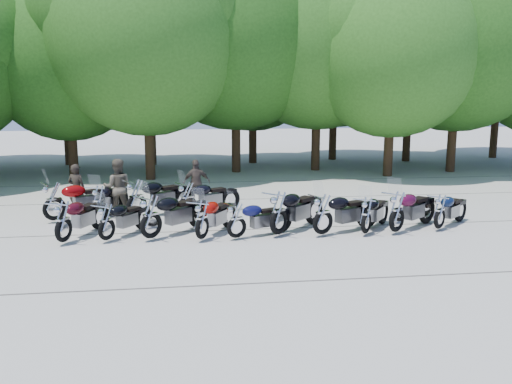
{
  "coord_description": "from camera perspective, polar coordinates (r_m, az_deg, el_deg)",
  "views": [
    {
      "loc": [
        -2.01,
        -13.64,
        3.92
      ],
      "look_at": [
        0.0,
        1.5,
        1.1
      ],
      "focal_mm": 38.0,
      "sensor_mm": 36.0,
      "label": 1
    }
  ],
  "objects": [
    {
      "name": "motorcycle_10",
      "position": [
        17.5,
        -20.49,
        -0.8
      ],
      "size": [
        2.56,
        1.81,
        1.41
      ],
      "primitive_type": null,
      "rotation": [
        0.0,
        0.0,
        2.04
      ],
      "color": "#7B0406",
      "rests_on": "ground"
    },
    {
      "name": "motorcycle_8",
      "position": [
        15.58,
        14.63,
        -1.88
      ],
      "size": [
        2.36,
        2.06,
        1.36
      ],
      "primitive_type": null,
      "rotation": [
        0.0,
        0.0,
        2.23
      ],
      "color": "#3E0823",
      "rests_on": "ground"
    },
    {
      "name": "tree_7",
      "position": [
        28.76,
        20.54,
        14.74
      ],
      "size": [
        8.79,
        8.79,
        10.79
      ],
      "color": "#3A2614",
      "rests_on": "ground"
    },
    {
      "name": "tree_2",
      "position": [
        27.03,
        -19.23,
        12.84
      ],
      "size": [
        7.31,
        7.31,
        8.97
      ],
      "color": "#3A2614",
      "rests_on": "ground"
    },
    {
      "name": "tree_15",
      "position": [
        36.01,
        24.45,
        14.5
      ],
      "size": [
        9.67,
        9.67,
        11.86
      ],
      "color": "#3A2614",
      "rests_on": "ground"
    },
    {
      "name": "tree_5",
      "position": [
        27.78,
        6.52,
        15.87
      ],
      "size": [
        9.04,
        9.04,
        11.1
      ],
      "color": "#3A2614",
      "rests_on": "ground"
    },
    {
      "name": "tree_14",
      "position": [
        32.38,
        15.98,
        13.44
      ],
      "size": [
        8.02,
        8.02,
        9.84
      ],
      "color": "#3A2614",
      "rests_on": "ground"
    },
    {
      "name": "tree_10",
      "position": [
        31.3,
        -19.65,
        13.04
      ],
      "size": [
        7.78,
        7.78,
        9.55
      ],
      "color": "#3A2614",
      "rests_on": "ground"
    },
    {
      "name": "motorcycle_3",
      "position": [
        14.46,
        -5.72,
        -2.78
      ],
      "size": [
        1.71,
        2.22,
        1.24
      ],
      "primitive_type": null,
      "rotation": [
        0.0,
        0.0,
        2.6
      ],
      "color": "#940B05",
      "rests_on": "ground"
    },
    {
      "name": "ground",
      "position": [
        14.33,
        0.79,
        -5.41
      ],
      "size": [
        90.0,
        90.0,
        0.0
      ],
      "primitive_type": "plane",
      "color": "#A29E92",
      "rests_on": "ground"
    },
    {
      "name": "motorcycle_9",
      "position": [
        16.35,
        18.8,
        -1.86
      ],
      "size": [
        2.0,
        1.83,
        1.18
      ],
      "primitive_type": null,
      "rotation": [
        0.0,
        0.0,
        2.27
      ],
      "color": "#0B1734",
      "rests_on": "ground"
    },
    {
      "name": "tree_11",
      "position": [
        30.16,
        -11.18,
        13.26
      ],
      "size": [
        7.56,
        7.56,
        9.28
      ],
      "color": "#3A2614",
      "rests_on": "ground"
    },
    {
      "name": "motorcycle_0",
      "position": [
        14.94,
        -19.66,
        -2.81
      ],
      "size": [
        1.58,
        2.38,
        1.3
      ],
      "primitive_type": null,
      "rotation": [
        0.0,
        0.0,
        2.72
      ],
      "color": "#380711",
      "rests_on": "ground"
    },
    {
      "name": "motorcycle_4",
      "position": [
        14.52,
        -2.06,
        -2.87
      ],
      "size": [
        2.1,
        1.39,
        1.15
      ],
      "primitive_type": null,
      "rotation": [
        0.0,
        0.0,
        1.99
      ],
      "color": "#0E0F3E",
      "rests_on": "ground"
    },
    {
      "name": "motorcycle_12",
      "position": [
        17.3,
        -12.49,
        -0.51
      ],
      "size": [
        2.46,
        2.06,
        1.41
      ],
      "primitive_type": null,
      "rotation": [
        0.0,
        0.0,
        2.19
      ],
      "color": "black",
      "rests_on": "ground"
    },
    {
      "name": "rider_1",
      "position": [
        17.88,
        -14.37,
        0.47
      ],
      "size": [
        0.91,
        0.71,
        1.84
      ],
      "primitive_type": "imported",
      "rotation": [
        0.0,
        0.0,
        3.16
      ],
      "color": "brown",
      "rests_on": "ground"
    },
    {
      "name": "tree_4",
      "position": [
        26.99,
        -2.19,
        16.22
      ],
      "size": [
        9.13,
        9.13,
        11.2
      ],
      "color": "#3A2614",
      "rests_on": "ground"
    },
    {
      "name": "motorcycle_6",
      "position": [
        14.93,
        7.06,
        -2.2
      ],
      "size": [
        2.44,
        1.68,
        1.34
      ],
      "primitive_type": null,
      "rotation": [
        0.0,
        0.0,
        2.03
      ],
      "color": "black",
      "rests_on": "ground"
    },
    {
      "name": "rider_0",
      "position": [
        18.47,
        -18.35,
        0.28
      ],
      "size": [
        0.71,
        0.6,
        1.66
      ],
      "primitive_type": "imported",
      "rotation": [
        0.0,
        0.0,
        2.75
      ],
      "color": "black",
      "rests_on": "ground"
    },
    {
      "name": "tree_3",
      "position": [
        25.04,
        -11.54,
        15.76
      ],
      "size": [
        8.7,
        8.7,
        10.67
      ],
      "color": "#3A2614",
      "rests_on": "ground"
    },
    {
      "name": "tree_6",
      "position": [
        26.33,
        14.21,
        14.27
      ],
      "size": [
        8.0,
        8.0,
        9.82
      ],
      "color": "#3A2614",
      "rests_on": "ground"
    },
    {
      "name": "motorcycle_5",
      "position": [
        14.82,
        2.39,
        -2.05
      ],
      "size": [
        2.33,
        2.31,
        1.42
      ],
      "primitive_type": null,
      "rotation": [
        0.0,
        0.0,
        2.34
      ],
      "color": "black",
      "rests_on": "ground"
    },
    {
      "name": "tree_13",
      "position": [
        32.38,
        8.3,
        14.1
      ],
      "size": [
        8.31,
        8.31,
        10.2
      ],
      "color": "#3A2614",
      "rests_on": "ground"
    },
    {
      "name": "rider_2",
      "position": [
        18.9,
        -6.28,
        0.96
      ],
      "size": [
        1.02,
        0.57,
        1.64
      ],
      "primitive_type": "imported",
      "rotation": [
        0.0,
        0.0,
        3.32
      ],
      "color": "#4D3F37",
      "rests_on": "ground"
    },
    {
      "name": "motorcycle_2",
      "position": [
        14.68,
        -11.02,
        -2.42
      ],
      "size": [
        2.34,
        2.21,
        1.39
      ],
      "primitive_type": null,
      "rotation": [
        0.0,
        0.0,
        2.3
      ],
      "color": "black",
      "rests_on": "ground"
    },
    {
      "name": "tree_12",
      "position": [
        30.4,
        -0.35,
        13.86
      ],
      "size": [
        7.88,
        7.88,
        9.67
      ],
      "color": "#3A2614",
      "rests_on": "ground"
    },
    {
      "name": "motorcycle_13",
      "position": [
        17.17,
        -7.24,
        -0.62
      ],
      "size": [
        2.32,
        1.77,
        1.29
      ],
      "primitive_type": null,
      "rotation": [
        0.0,
        0.0,
        2.11
      ],
      "color": "black",
      "rests_on": "ground"
    },
    {
      "name": "motorcycle_11",
      "position": [
        17.38,
        -16.24,
        -0.92
      ],
      "size": [
        1.38,
        2.27,
        1.23
      ],
      "primitive_type": null,
      "rotation": [
        0.0,
        0.0,
        2.79
      ],
      "color": "black",
      "rests_on": "ground"
    },
    {
      "name": "motorcycle_7",
      "position": [
        15.27,
        11.55,
        -2.3
      ],
      "size": [
        1.82,
        2.09,
        1.21
      ],
      "primitive_type": null,
      "rotation": [
        0.0,
        0.0,
        2.48
      ],
      "color": "black",
      "rests_on": "ground"
    },
    {
      "name": "motorcycle_1",
      "position": [
        14.82,
        -15.48,
        -2.94
      ],
      "size": [
        1.71,
        2.04,
        1.16
      ],
      "primitive_type": null,
      "rotation": [
        0.0,
        0.0,
        2.52
      ],
      "color": "black",
      "rests_on": "ground"
    }
  ]
}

